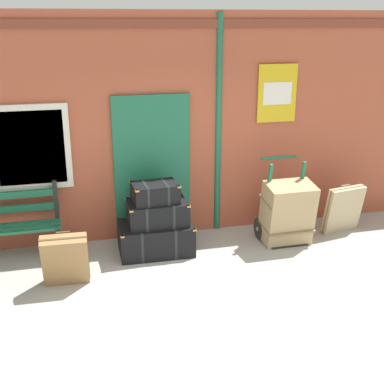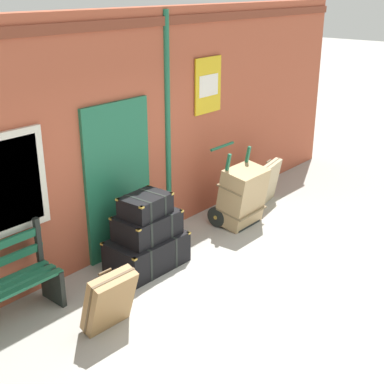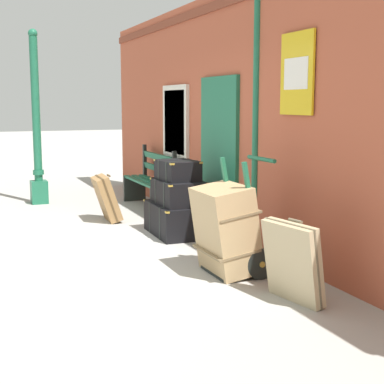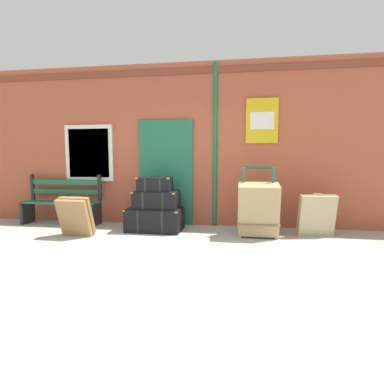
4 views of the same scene
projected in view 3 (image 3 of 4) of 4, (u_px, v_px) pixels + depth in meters
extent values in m
plane|color=#A3A099|center=(41.00, 254.00, 6.76)|extent=(60.00, 60.00, 0.00)
cube|color=#AD5138|center=(240.00, 115.00, 7.49)|extent=(10.40, 0.30, 3.20)
cube|color=brown|center=(230.00, 0.00, 7.21)|extent=(10.40, 0.03, 0.12)
cube|color=#1E6647|center=(219.00, 156.00, 7.77)|extent=(1.10, 0.05, 2.10)
cube|color=#123D2A|center=(218.00, 156.00, 7.76)|extent=(0.06, 0.02, 2.10)
cube|color=silver|center=(176.00, 122.00, 9.20)|extent=(1.04, 0.06, 1.16)
cube|color=silver|center=(175.00, 122.00, 9.19)|extent=(0.88, 0.02, 1.00)
cylinder|color=#1E6647|center=(256.00, 116.00, 6.78)|extent=(0.09, 0.09, 3.14)
cube|color=gold|center=(297.00, 74.00, 5.90)|extent=(0.60, 0.02, 0.84)
cube|color=white|center=(296.00, 74.00, 5.89)|extent=(0.44, 0.01, 0.32)
cube|color=#1E6647|center=(39.00, 192.00, 10.14)|extent=(0.28, 0.28, 0.40)
cylinder|color=#1E6647|center=(36.00, 110.00, 9.92)|extent=(0.14, 0.14, 2.46)
cylinder|color=#1E6647|center=(38.00, 172.00, 10.09)|extent=(0.19, 0.19, 0.08)
sphere|color=#1E6647|center=(33.00, 33.00, 9.72)|extent=(0.16, 0.16, 0.16)
cube|color=#1E6647|center=(139.00, 182.00, 9.63)|extent=(1.60, 0.09, 0.04)
cube|color=#1E6647|center=(147.00, 181.00, 9.68)|extent=(1.60, 0.09, 0.04)
cube|color=#1E6647|center=(155.00, 181.00, 9.73)|extent=(1.60, 0.09, 0.04)
cube|color=#1E6647|center=(159.00, 169.00, 9.73)|extent=(1.60, 0.05, 0.10)
cube|color=#1E6647|center=(158.00, 157.00, 9.70)|extent=(1.60, 0.05, 0.10)
cube|color=black|center=(134.00, 188.00, 10.41)|extent=(0.06, 0.40, 0.45)
cube|color=black|center=(145.00, 160.00, 10.41)|extent=(0.06, 0.06, 0.56)
cube|color=black|center=(163.00, 202.00, 9.02)|extent=(0.06, 0.40, 0.45)
cube|color=black|center=(174.00, 169.00, 9.02)|extent=(0.06, 0.06, 0.56)
cube|color=black|center=(177.00, 219.00, 7.75)|extent=(1.02, 0.67, 0.42)
cube|color=black|center=(172.00, 216.00, 7.96)|extent=(0.05, 0.65, 0.43)
cube|color=black|center=(183.00, 222.00, 7.54)|extent=(0.05, 0.65, 0.43)
cube|color=#B79338|center=(146.00, 200.00, 8.06)|extent=(0.05, 0.05, 0.02)
cube|color=#B79338|center=(167.00, 212.00, 7.17)|extent=(0.05, 0.05, 0.02)
cube|color=#B79338|center=(186.00, 198.00, 8.27)|extent=(0.05, 0.05, 0.02)
cube|color=#B79338|center=(212.00, 209.00, 7.38)|extent=(0.05, 0.05, 0.02)
cube|color=silver|center=(155.00, 221.00, 7.64)|extent=(0.36, 0.01, 0.10)
cube|color=black|center=(179.00, 192.00, 7.67)|extent=(0.81, 0.55, 0.32)
cube|color=black|center=(174.00, 190.00, 7.83)|extent=(0.05, 0.55, 0.33)
cube|color=black|center=(184.00, 194.00, 7.50)|extent=(0.05, 0.55, 0.33)
cube|color=#B79338|center=(152.00, 178.00, 7.90)|extent=(0.05, 0.05, 0.02)
cube|color=#B79338|center=(170.00, 186.00, 7.20)|extent=(0.05, 0.05, 0.02)
cube|color=#B79338|center=(186.00, 177.00, 8.08)|extent=(0.05, 0.05, 0.02)
cube|color=#B79338|center=(207.00, 184.00, 7.38)|extent=(0.05, 0.05, 0.02)
cube|color=black|center=(178.00, 170.00, 7.64)|extent=(0.62, 0.47, 0.26)
cube|color=black|center=(174.00, 169.00, 7.76)|extent=(0.06, 0.45, 0.27)
cube|color=black|center=(182.00, 171.00, 7.52)|extent=(0.06, 0.45, 0.27)
cube|color=#B79338|center=(156.00, 160.00, 7.79)|extent=(0.05, 0.05, 0.02)
cube|color=#B79338|center=(172.00, 164.00, 7.29)|extent=(0.05, 0.05, 0.02)
cube|color=#B79338|center=(183.00, 159.00, 7.96)|extent=(0.05, 0.05, 0.02)
cube|color=#B79338|center=(201.00, 163.00, 7.46)|extent=(0.05, 0.05, 0.02)
cube|color=black|center=(224.00, 272.00, 5.99)|extent=(0.56, 0.28, 0.03)
cube|color=#1E6647|center=(231.00, 212.00, 6.21)|extent=(0.04, 0.26, 1.19)
cube|color=#1E6647|center=(253.00, 221.00, 5.75)|extent=(0.04, 0.26, 1.19)
cylinder|color=#1E6647|center=(261.00, 159.00, 5.97)|extent=(0.54, 0.04, 0.04)
cylinder|color=black|center=(233.00, 249.00, 6.36)|extent=(0.04, 0.32, 0.32)
cylinder|color=#B79338|center=(233.00, 249.00, 6.36)|extent=(0.07, 0.06, 0.06)
cylinder|color=black|center=(261.00, 264.00, 5.77)|extent=(0.04, 0.32, 0.32)
cylinder|color=#B79338|center=(261.00, 264.00, 5.77)|extent=(0.07, 0.06, 0.06)
cube|color=tan|center=(226.00, 229.00, 5.93)|extent=(0.68, 0.57, 0.94)
cube|color=olive|center=(226.00, 248.00, 5.96)|extent=(0.70, 0.46, 0.09)
cube|color=olive|center=(226.00, 211.00, 5.90)|extent=(0.70, 0.46, 0.09)
cube|color=tan|center=(293.00, 262.00, 5.10)|extent=(0.65, 0.34, 0.73)
cylinder|color=#71644C|center=(295.00, 221.00, 5.04)|extent=(0.16, 0.06, 0.03)
cube|color=brown|center=(293.00, 262.00, 5.10)|extent=(0.64, 0.25, 0.72)
cube|color=olive|center=(107.00, 198.00, 8.59)|extent=(0.56, 0.41, 0.69)
cylinder|color=brown|center=(109.00, 176.00, 8.55)|extent=(0.16, 0.03, 0.03)
cube|color=brown|center=(107.00, 198.00, 8.59)|extent=(0.56, 0.26, 0.66)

